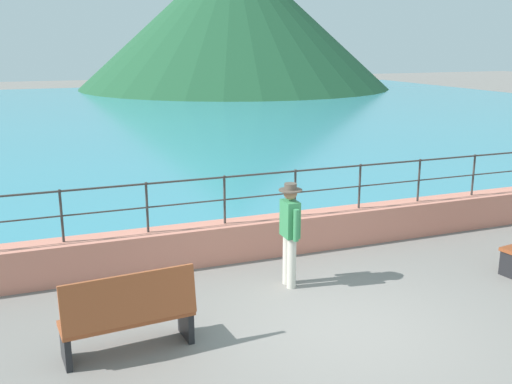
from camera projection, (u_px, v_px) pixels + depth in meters
The scene contains 7 objects.
ground_plane at pixel (344, 328), 8.26m from camera, with size 120.00×120.00×0.00m, color slate.
promenade_wall at pixel (261, 237), 11.07m from camera, with size 20.00×0.56×0.70m, color tan.
railing at pixel (261, 188), 10.83m from camera, with size 18.44×0.04×0.90m.
lake_water at pixel (106, 117), 31.58m from camera, with size 64.00×44.32×0.06m, color teal.
hill_main at pixel (234, 18), 50.94m from camera, with size 27.27×27.27×12.02m, color #1E4C2D.
bench_main at pixel (129, 314), 7.46m from camera, with size 1.74×0.69×1.13m.
person_walking at pixel (290, 230), 9.48m from camera, with size 0.38×0.57×1.75m.
Camera 1 is at (-3.90, -6.56, 3.92)m, focal length 40.98 mm.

